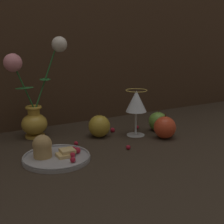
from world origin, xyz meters
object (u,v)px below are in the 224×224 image
at_px(plate_with_pastries, 53,154).
at_px(apple_beside_vase, 165,127).
at_px(apple_near_glass, 158,122).
at_px(vase, 34,101).
at_px(wine_glass, 136,103).
at_px(apple_at_table_edge, 99,126).

bearing_deg(plate_with_pastries, apple_beside_vase, -0.37).
bearing_deg(apple_near_glass, vase, 160.02).
distance_m(wine_glass, apple_beside_vase, 0.14).
distance_m(plate_with_pastries, apple_near_glass, 0.47).
bearing_deg(apple_near_glass, apple_beside_vase, -114.30).
bearing_deg(vase, wine_glass, -26.23).
distance_m(apple_beside_vase, apple_at_table_edge, 0.24).
xyz_separation_m(apple_near_glass, apple_at_table_edge, (-0.24, 0.05, 0.00)).
relative_size(plate_with_pastries, apple_beside_vase, 2.18).
distance_m(vase, wine_glass, 0.37).
bearing_deg(wine_glass, apple_near_glass, 1.62).
distance_m(vase, apple_near_glass, 0.48).
relative_size(plate_with_pastries, apple_at_table_edge, 2.18).
distance_m(apple_near_glass, apple_at_table_edge, 0.24).
xyz_separation_m(plate_with_pastries, wine_glass, (0.36, 0.08, 0.11)).
bearing_deg(apple_at_table_edge, plate_with_pastries, -149.78).
relative_size(wine_glass, apple_near_glass, 2.00).
xyz_separation_m(vase, apple_at_table_edge, (0.21, -0.11, -0.10)).
bearing_deg(apple_near_glass, plate_with_pastries, -169.85).
distance_m(vase, plate_with_pastries, 0.27).
xyz_separation_m(apple_beside_vase, apple_near_glass, (0.04, 0.09, -0.00)).
bearing_deg(apple_beside_vase, apple_at_table_edge, 145.74).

